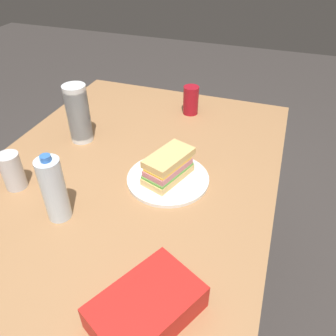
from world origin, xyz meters
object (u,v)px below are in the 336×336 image
dining_table (122,204)px  sandwich (168,167)px  paper_plate (168,179)px  soda_can_silver (12,171)px  water_bottle_tall (54,189)px  plastic_cup_stack (78,114)px  chip_bag (146,307)px  soda_can_red (191,100)px

dining_table → sandwich: bearing=-63.6°
paper_plate → soda_can_silver: size_ratio=2.20×
water_bottle_tall → plastic_cup_stack: plastic_cup_stack is taller
sandwich → plastic_cup_stack: size_ratio=0.92×
dining_table → soda_can_silver: bearing=111.8°
chip_bag → paper_plate: bearing=-138.8°
chip_bag → plastic_cup_stack: size_ratio=1.04×
water_bottle_tall → soda_can_silver: bearing=71.9°
paper_plate → water_bottle_tall: water_bottle_tall is taller
chip_bag → plastic_cup_stack: (0.59, 0.51, 0.08)m
paper_plate → plastic_cup_stack: plastic_cup_stack is taller
sandwich → plastic_cup_stack: bearing=72.5°
soda_can_red → soda_can_silver: size_ratio=1.00×
paper_plate → plastic_cup_stack: 0.43m
chip_bag → dining_table: bearing=-119.2°
dining_table → soda_can_silver: 0.36m
soda_can_red → sandwich: bearing=-172.6°
dining_table → chip_bag: (-0.39, -0.26, 0.13)m
soda_can_silver → sandwich: bearing=-66.7°
paper_plate → water_bottle_tall: (-0.26, 0.24, 0.09)m
soda_can_red → plastic_cup_stack: plastic_cup_stack is taller
sandwich → soda_can_red: 0.47m
paper_plate → plastic_cup_stack: size_ratio=1.21×
soda_can_red → water_bottle_tall: 0.75m
water_bottle_tall → plastic_cup_stack: bearing=22.0°
water_bottle_tall → chip_bag: bearing=-119.8°
paper_plate → chip_bag: (-0.46, -0.11, 0.03)m
water_bottle_tall → plastic_cup_stack: size_ratio=0.96×
sandwich → plastic_cup_stack: (0.12, 0.40, 0.06)m
water_bottle_tall → plastic_cup_stack: 0.41m
chip_bag → water_bottle_tall: 0.41m
soda_can_red → chip_bag: (-0.93, -0.17, -0.03)m
soda_can_red → chip_bag: bearing=-169.4°
dining_table → plastic_cup_stack: bearing=52.0°
paper_plate → sandwich: size_ratio=1.32×
dining_table → sandwich: size_ratio=7.24×
soda_can_red → water_bottle_tall: bearing=166.2°
paper_plate → soda_can_silver: bearing=112.8°
paper_plate → chip_bag: 0.47m
paper_plate → plastic_cup_stack: (0.13, 0.40, 0.10)m
plastic_cup_stack → soda_can_silver: size_ratio=1.81×
paper_plate → plastic_cup_stack: bearing=72.0°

